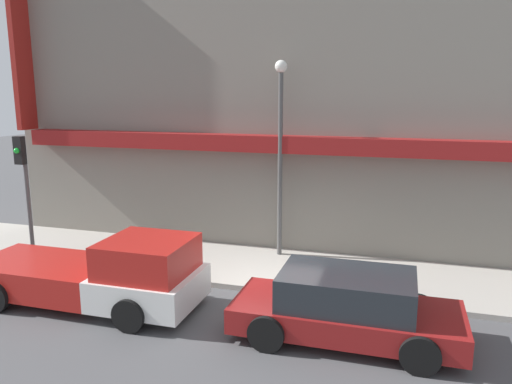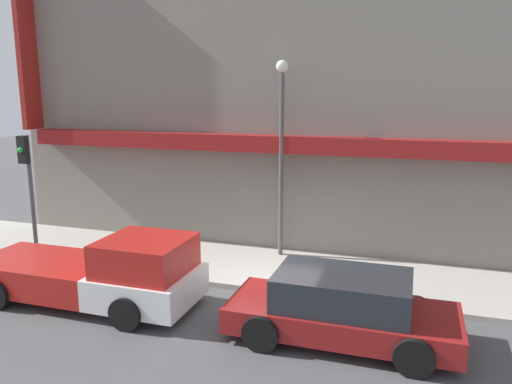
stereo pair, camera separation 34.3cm
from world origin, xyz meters
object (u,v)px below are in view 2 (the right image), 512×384
at_px(fire_hydrant, 344,281).
at_px(street_lamp, 282,137).
at_px(parked_car, 342,308).
at_px(traffic_light, 28,174).
at_px(pickup_truck, 99,273).

relative_size(fire_hydrant, street_lamp, 0.10).
distance_m(parked_car, traffic_light, 10.00).
relative_size(pickup_truck, fire_hydrant, 9.42).
bearing_deg(fire_hydrant, street_lamp, 133.64).
bearing_deg(parked_car, pickup_truck, -179.89).
height_order(pickup_truck, street_lamp, street_lamp).
height_order(pickup_truck, traffic_light, traffic_light).
distance_m(parked_car, fire_hydrant, 2.17).
height_order(parked_car, fire_hydrant, parked_car).
bearing_deg(traffic_light, fire_hydrant, 0.32).
relative_size(parked_car, fire_hydrant, 7.75).
bearing_deg(traffic_light, street_lamp, 19.00).
height_order(pickup_truck, parked_car, pickup_truck).
relative_size(pickup_truck, parked_car, 1.21).
relative_size(fire_hydrant, traffic_light, 0.16).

